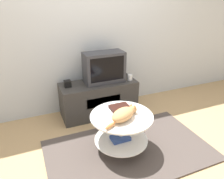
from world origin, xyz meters
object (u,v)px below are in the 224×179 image
speaker (68,84)px  cat (124,114)px  dvd_box (120,108)px  tv (104,67)px

speaker → cat: (0.37, -1.04, -0.01)m
cat → speaker: bearing=82.7°
dvd_box → cat: (-0.05, -0.21, 0.04)m
tv → dvd_box: size_ratio=2.59×
tv → speaker: 0.57m
tv → cat: 1.05m
tv → speaker: size_ratio=6.40×
dvd_box → cat: bearing=-104.4°
tv → cat: bearing=-99.5°
tv → dvd_box: bearing=-98.2°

